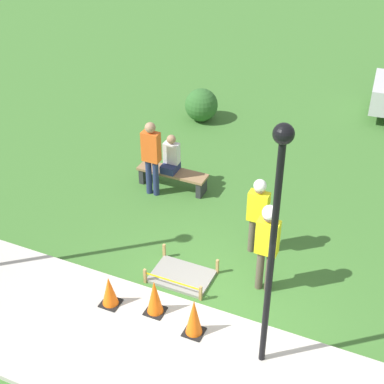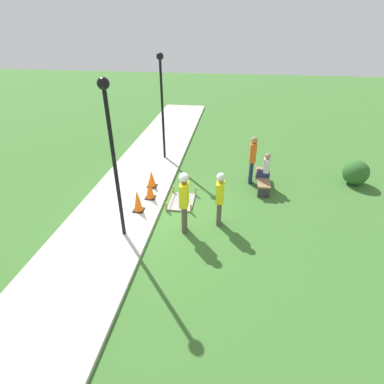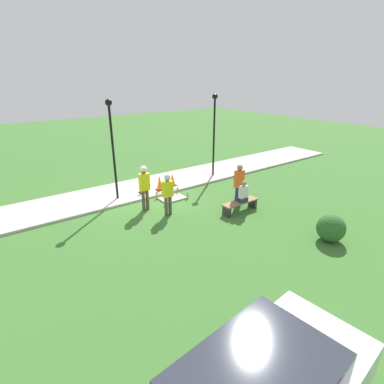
{
  "view_description": "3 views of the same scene",
  "coord_description": "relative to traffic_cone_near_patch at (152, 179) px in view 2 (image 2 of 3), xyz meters",
  "views": [
    {
      "loc": [
        2.71,
        -7.0,
        7.64
      ],
      "look_at": [
        -1.31,
        1.92,
        1.06
      ],
      "focal_mm": 55.0,
      "sensor_mm": 36.0,
      "label": 1
    },
    {
      "loc": [
        7.62,
        2.17,
        5.4
      ],
      "look_at": [
        -0.34,
        1.03,
        0.79
      ],
      "focal_mm": 28.0,
      "sensor_mm": 36.0,
      "label": 2
    },
    {
      "loc": [
        5.74,
        11.23,
        5.2
      ],
      "look_at": [
        -1.09,
        1.9,
        0.7
      ],
      "focal_mm": 28.0,
      "sensor_mm": 36.0,
      "label": 3
    }
  ],
  "objects": [
    {
      "name": "traffic_cone_near_patch",
      "position": [
        0.0,
        0.0,
        0.0
      ],
      "size": [
        0.34,
        0.34,
        0.62
      ],
      "color": "black",
      "rests_on": "sidewalk"
    },
    {
      "name": "sidewalk",
      "position": [
        1.75,
        -0.71,
        -0.36
      ],
      "size": [
        28.0,
        2.74,
        0.1
      ],
      "color": "#BCB7AD",
      "rests_on": "ground_plane"
    },
    {
      "name": "lamppost_far",
      "position": [
        -2.74,
        -0.14,
        2.45
      ],
      "size": [
        0.28,
        0.28,
        4.27
      ],
      "color": "black",
      "rests_on": "sidewalk"
    },
    {
      "name": "park_bench",
      "position": [
        -0.71,
        4.02,
        -0.1
      ],
      "size": [
        1.67,
        0.44,
        0.44
      ],
      "color": "#2D2D33",
      "rests_on": "ground_plane"
    },
    {
      "name": "person_seated_on_bench",
      "position": [
        -0.76,
        4.07,
        0.38
      ],
      "size": [
        0.36,
        0.44,
        0.89
      ],
      "color": "navy",
      "rests_on": "park_bench"
    },
    {
      "name": "traffic_cone_far_patch",
      "position": [
        0.82,
        0.15,
        0.05
      ],
      "size": [
        0.34,
        0.34,
        0.71
      ],
      "color": "black",
      "rests_on": "sidewalk"
    },
    {
      "name": "traffic_cone_sidewalk_edge",
      "position": [
        1.64,
        -0.01,
        0.06
      ],
      "size": [
        0.34,
        0.34,
        0.74
      ],
      "color": "black",
      "rests_on": "sidewalk"
    },
    {
      "name": "ground_plane",
      "position": [
        1.75,
        0.65,
        -0.41
      ],
      "size": [
        60.0,
        60.0,
        0.0
      ],
      "primitive_type": "plane",
      "color": "#3D702D"
    },
    {
      "name": "lamppost_near",
      "position": [
        2.86,
        -0.07,
        2.44
      ],
      "size": [
        0.28,
        0.28,
        4.25
      ],
      "color": "black",
      "rests_on": "sidewalk"
    },
    {
      "name": "shrub_rounded_near",
      "position": [
        -1.48,
        7.48,
        0.06
      ],
      "size": [
        0.93,
        0.93,
        0.93
      ],
      "color": "#2D6028",
      "rests_on": "ground_plane"
    },
    {
      "name": "wet_concrete_patch",
      "position": [
        0.82,
        1.25,
        -0.37
      ],
      "size": [
        1.19,
        0.86,
        0.32
      ],
      "color": "gray",
      "rests_on": "ground_plane"
    },
    {
      "name": "worker_assistant",
      "position": [
        1.84,
        2.57,
        0.61
      ],
      "size": [
        0.4,
        0.25,
        1.72
      ],
      "color": "brown",
      "rests_on": "ground_plane"
    },
    {
      "name": "bystander_in_orange_shirt",
      "position": [
        -1.01,
        3.59,
        0.64
      ],
      "size": [
        0.4,
        0.24,
        1.83
      ],
      "color": "navy",
      "rests_on": "ground_plane"
    },
    {
      "name": "worker_supervisor",
      "position": [
        2.34,
        1.6,
        0.74
      ],
      "size": [
        0.4,
        0.27,
        1.89
      ],
      "color": "brown",
      "rests_on": "ground_plane"
    }
  ]
}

